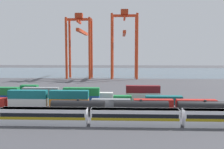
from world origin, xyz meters
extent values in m
plane|color=#424247|center=(0.00, 40.00, 0.00)|extent=(420.00, 420.00, 0.00)
cube|color=#475B6B|center=(0.00, 139.92, 0.00)|extent=(400.00, 110.00, 0.01)
cube|color=silver|center=(-13.23, -18.07, 1.95)|extent=(20.47, 3.10, 3.90)
cube|color=#9E8414|center=(-13.23, -18.07, 1.85)|extent=(20.06, 3.14, 0.64)
cube|color=black|center=(-13.23, -18.07, 2.63)|extent=(19.65, 3.13, 0.90)
cube|color=slate|center=(-13.23, -18.07, 3.72)|extent=(20.26, 2.85, 0.36)
cube|color=silver|center=(8.14, -18.07, 1.95)|extent=(20.47, 3.10, 3.90)
cube|color=#9E8414|center=(8.14, -18.07, 1.85)|extent=(20.06, 3.14, 0.64)
cube|color=black|center=(8.14, -18.07, 2.63)|extent=(19.65, 3.13, 0.90)
cube|color=slate|center=(8.14, -18.07, 3.72)|extent=(20.26, 2.85, 0.36)
cube|color=#232326|center=(-6.84, -8.45, 0.55)|extent=(14.70, 2.50, 1.10)
cylinder|color=black|center=(-6.84, -8.45, 2.51)|extent=(14.70, 2.83, 2.83)
cylinder|color=black|center=(-6.84, -8.45, 4.11)|extent=(0.70, 0.70, 0.36)
cube|color=#232326|center=(10.34, -8.45, 0.55)|extent=(14.70, 2.50, 1.10)
cylinder|color=black|center=(10.34, -8.45, 2.51)|extent=(14.70, 2.83, 2.83)
cylinder|color=black|center=(10.34, -8.45, 4.11)|extent=(0.70, 0.70, 0.36)
cube|color=#232326|center=(27.52, -8.45, 0.55)|extent=(14.70, 2.50, 1.10)
cylinder|color=black|center=(27.52, -8.45, 2.51)|extent=(14.70, 2.83, 2.83)
cylinder|color=black|center=(27.52, -8.45, 4.11)|extent=(0.70, 0.70, 0.36)
cube|color=silver|center=(-24.38, 0.79, 1.30)|extent=(12.10, 2.44, 2.60)
cube|color=#146066|center=(-24.38, 0.79, 3.90)|extent=(12.10, 2.44, 2.60)
cube|color=orange|center=(-11.29, 0.79, 1.30)|extent=(12.10, 2.44, 2.60)
cube|color=#146066|center=(-11.29, 0.79, 3.90)|extent=(12.10, 2.44, 2.60)
cube|color=slate|center=(1.80, 0.79, 1.30)|extent=(12.10, 2.44, 2.60)
cube|color=#AD211C|center=(14.90, 0.79, 1.30)|extent=(12.10, 2.44, 2.60)
cube|color=#AD211C|center=(27.99, 0.79, 1.30)|extent=(12.10, 2.44, 2.60)
cube|color=#1C4299|center=(-36.04, 6.79, 1.30)|extent=(12.10, 2.44, 2.60)
cube|color=#197538|center=(-36.04, 6.79, 3.90)|extent=(12.10, 2.44, 2.60)
cube|color=#146066|center=(-22.24, 6.79, 1.30)|extent=(12.10, 2.44, 2.60)
cube|color=slate|center=(-22.24, 6.79, 3.90)|extent=(12.10, 2.44, 2.60)
cube|color=#1C4299|center=(-8.44, 6.79, 1.30)|extent=(12.10, 2.44, 2.60)
cube|color=#197538|center=(-8.44, 6.79, 3.90)|extent=(12.10, 2.44, 2.60)
cube|color=#197538|center=(5.36, 6.79, 1.30)|extent=(6.04, 2.44, 2.60)
cube|color=#146066|center=(19.16, 6.79, 1.30)|extent=(12.10, 2.44, 2.60)
cube|color=silver|center=(-28.53, 12.79, 1.30)|extent=(6.04, 2.44, 2.60)
cube|color=#197538|center=(-28.53, 12.79, 3.90)|extent=(6.04, 2.44, 2.60)
cube|color=gold|center=(-14.78, 12.79, 1.30)|extent=(12.10, 2.44, 2.60)
cube|color=silver|center=(-1.04, 12.79, 1.30)|extent=(6.04, 2.44, 2.60)
cube|color=silver|center=(12.71, 12.79, 1.30)|extent=(12.10, 2.44, 2.60)
cube|color=maroon|center=(12.71, 12.79, 3.90)|extent=(12.10, 2.44, 2.60)
cylinder|color=red|center=(-30.32, 81.43, 19.63)|extent=(1.50, 1.50, 39.27)
cylinder|color=red|center=(-15.36, 81.43, 19.63)|extent=(1.50, 1.50, 39.27)
cylinder|color=red|center=(-30.32, 91.87, 19.63)|extent=(1.50, 1.50, 39.27)
cylinder|color=red|center=(-15.36, 91.87, 19.63)|extent=(1.50, 1.50, 39.27)
cube|color=red|center=(-22.84, 86.65, 38.47)|extent=(16.56, 1.20, 1.60)
cube|color=red|center=(-22.84, 86.65, 36.87)|extent=(1.20, 12.04, 1.60)
cube|color=red|center=(-22.84, 101.12, 31.46)|extent=(2.00, 41.35, 2.00)
cube|color=#9F2C14|center=(-22.84, 86.65, 40.87)|extent=(4.80, 4.00, 3.20)
cylinder|color=red|center=(-1.13, 80.78, 20.75)|extent=(1.50, 1.50, 41.50)
cylinder|color=red|center=(14.77, 80.78, 20.75)|extent=(1.50, 1.50, 41.50)
cylinder|color=red|center=(-1.13, 92.52, 20.75)|extent=(1.50, 1.50, 41.50)
cylinder|color=red|center=(14.77, 92.52, 20.75)|extent=(1.50, 1.50, 41.50)
cube|color=red|center=(6.82, 86.65, 40.70)|extent=(17.50, 1.20, 1.60)
cube|color=red|center=(6.82, 86.65, 39.10)|extent=(1.20, 13.33, 1.60)
cube|color=red|center=(6.82, 98.20, 30.15)|extent=(2.00, 32.99, 2.00)
cube|color=#9F2C14|center=(6.82, 86.65, 43.10)|extent=(4.80, 4.00, 3.20)
camera|label=1|loc=(5.01, -73.81, 17.01)|focal=39.08mm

